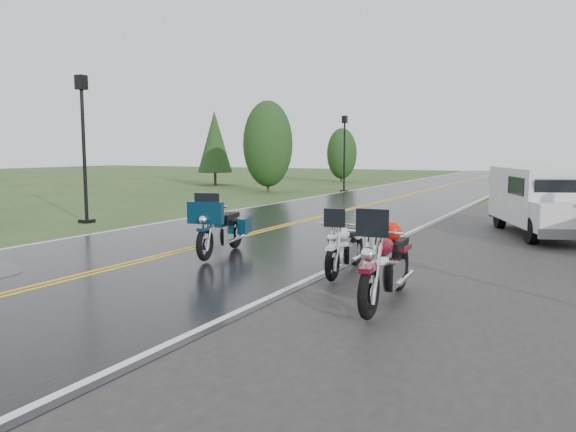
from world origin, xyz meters
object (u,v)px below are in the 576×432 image
at_px(motorcycle_red, 369,271).
at_px(motorcycle_silver, 332,249).
at_px(motorcycle_teal, 205,230).
at_px(van_white, 533,207).
at_px(lamp_post_near_left, 84,149).
at_px(lamp_post_far_left, 344,154).

bearing_deg(motorcycle_red, motorcycle_silver, 122.09).
height_order(motorcycle_teal, van_white, van_white).
bearing_deg(van_white, motorcycle_teal, -157.24).
xyz_separation_m(motorcycle_silver, lamp_post_near_left, (-10.37, 4.08, 1.74)).
bearing_deg(motorcycle_silver, motorcycle_red, -59.73).
distance_m(motorcycle_red, van_white, 8.05).
xyz_separation_m(motorcycle_teal, van_white, (5.71, 5.68, 0.24)).
bearing_deg(motorcycle_red, lamp_post_far_left, 109.20).
bearing_deg(motorcycle_teal, lamp_post_far_left, 92.06).
relative_size(van_white, lamp_post_near_left, 1.01).
distance_m(motorcycle_teal, lamp_post_near_left, 8.38).
bearing_deg(van_white, lamp_post_near_left, 166.72).
xyz_separation_m(motorcycle_red, lamp_post_far_left, (-9.51, 22.47, 1.43)).
xyz_separation_m(motorcycle_teal, motorcycle_silver, (3.01, -0.43, -0.08)).
bearing_deg(lamp_post_near_left, lamp_post_far_left, 82.54).
bearing_deg(motorcycle_teal, motorcycle_silver, -20.41).
bearing_deg(motorcycle_silver, lamp_post_far_left, 106.09).
distance_m(motorcycle_silver, van_white, 6.69).
bearing_deg(lamp_post_far_left, motorcycle_silver, -68.35).
relative_size(motorcycle_red, lamp_post_far_left, 0.57).
distance_m(motorcycle_red, motorcycle_teal, 4.86).
relative_size(motorcycle_red, van_white, 0.52).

